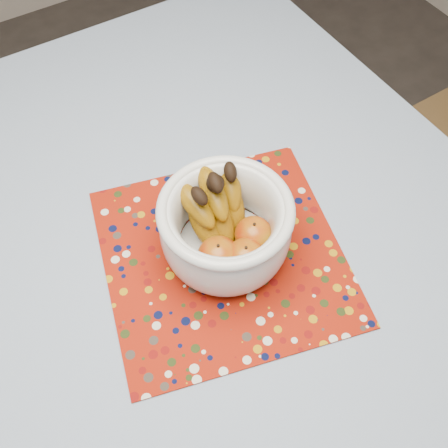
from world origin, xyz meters
The scene contains 4 objects.
table centered at (0.00, 0.00, 0.67)m, with size 1.20×1.20×0.75m.
tablecloth centered at (0.00, 0.00, 0.76)m, with size 1.32×1.32×0.01m, color slate.
placemat centered at (0.11, -0.08, 0.76)m, with size 0.42×0.42×0.00m, color maroon.
fruit_bowl centered at (0.12, -0.06, 0.84)m, with size 0.22×0.23×0.17m.
Camera 1 is at (-0.14, -0.49, 1.57)m, focal length 42.00 mm.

